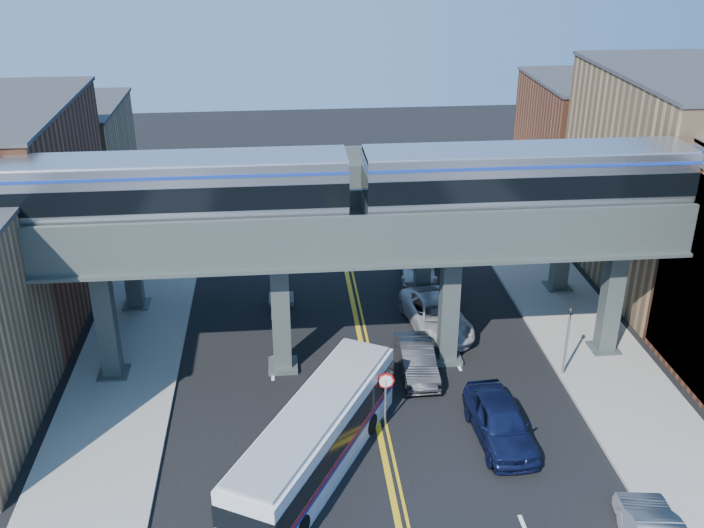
{
  "coord_description": "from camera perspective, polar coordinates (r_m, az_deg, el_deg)",
  "views": [
    {
      "loc": [
        -3.72,
        -24.45,
        20.46
      ],
      "look_at": [
        -0.61,
        8.44,
        5.18
      ],
      "focal_mm": 40.0,
      "sensor_mm": 36.0,
      "label": 1
    }
  ],
  "objects": [
    {
      "name": "building_west_c",
      "position": [
        57.85,
        -20.1,
        6.76
      ],
      "size": [
        8.0,
        10.0,
        8.0
      ],
      "primitive_type": "cube",
      "color": "#9D7851",
      "rests_on": "ground"
    },
    {
      "name": "transit_train",
      "position": [
        36.04,
        12.57,
        5.99
      ],
      "size": [
        45.31,
        2.84,
        3.31
      ],
      "color": "black",
      "rests_on": "elevated_viaduct_near"
    },
    {
      "name": "sidewalk_west",
      "position": [
        40.78,
        -15.73,
        -6.21
      ],
      "size": [
        5.0,
        70.0,
        0.16
      ],
      "primitive_type": "cube",
      "color": "gray",
      "rests_on": "ground"
    },
    {
      "name": "building_east_c",
      "position": [
        60.05,
        16.72,
        8.36
      ],
      "size": [
        8.0,
        10.0,
        9.0
      ],
      "primitive_type": "cube",
      "color": "brown",
      "rests_on": "ground"
    },
    {
      "name": "sidewalk_east",
      "position": [
        42.83,
        16.2,
        -4.69
      ],
      "size": [
        5.0,
        70.0,
        0.16
      ],
      "primitive_type": "cube",
      "color": "gray",
      "rests_on": "ground"
    },
    {
      "name": "elevated_viaduct_near",
      "position": [
        35.54,
        1.05,
        1.63
      ],
      "size": [
        52.0,
        3.6,
        7.4
      ],
      "color": "#434E4D",
      "rests_on": "ground"
    },
    {
      "name": "transit_bus",
      "position": [
        31.28,
        -2.69,
        -12.66
      ],
      "size": [
        7.35,
        10.75,
        2.81
      ],
      "rotation": [
        0.0,
        0.0,
        1.07
      ],
      "color": "silver",
      "rests_on": "ground"
    },
    {
      "name": "traffic_signal",
      "position": [
        37.74,
        15.42,
        -4.94
      ],
      "size": [
        0.15,
        0.18,
        4.1
      ],
      "color": "slate",
      "rests_on": "ground"
    },
    {
      "name": "ground",
      "position": [
        32.1,
        2.59,
        -14.81
      ],
      "size": [
        120.0,
        120.0,
        0.0
      ],
      "primitive_type": "plane",
      "color": "black",
      "rests_on": "ground"
    },
    {
      "name": "car_lane_d",
      "position": [
        46.9,
        4.83,
        -0.14
      ],
      "size": [
        2.71,
        5.34,
        1.49
      ],
      "primitive_type": "imported",
      "rotation": [
        0.0,
        0.0,
        -0.13
      ],
      "color": "#BBBBC0",
      "rests_on": "ground"
    },
    {
      "name": "building_east_b",
      "position": [
        48.37,
        22.36,
        5.52
      ],
      "size": [
        8.0,
        14.0,
        12.0
      ],
      "primitive_type": "cube",
      "color": "#9D7851",
      "rests_on": "ground"
    },
    {
      "name": "car_lane_a",
      "position": [
        33.7,
        10.73,
        -11.18
      ],
      "size": [
        2.36,
        5.34,
        1.79
      ],
      "primitive_type": "imported",
      "rotation": [
        0.0,
        0.0,
        0.05
      ],
      "color": "#0E1435",
      "rests_on": "ground"
    },
    {
      "name": "car_lane_b",
      "position": [
        37.53,
        4.73,
        -6.98
      ],
      "size": [
        1.57,
        4.49,
        1.48
      ],
      "primitive_type": "imported",
      "rotation": [
        0.0,
        0.0,
        -0.0
      ],
      "color": "#28292A",
      "rests_on": "ground"
    },
    {
      "name": "stop_sign",
      "position": [
        33.46,
        2.46,
        -9.19
      ],
      "size": [
        0.76,
        0.09,
        2.63
      ],
      "color": "slate",
      "rests_on": "ground"
    },
    {
      "name": "building_west_b",
      "position": [
        45.59,
        -24.01,
        3.45
      ],
      "size": [
        8.0,
        14.0,
        11.0
      ],
      "primitive_type": "cube",
      "color": "brown",
      "rests_on": "ground"
    },
    {
      "name": "car_lane_c",
      "position": [
        41.32,
        6.15,
        -3.72
      ],
      "size": [
        3.38,
        6.19,
        1.65
      ],
      "primitive_type": "imported",
      "rotation": [
        0.0,
        0.0,
        0.11
      ],
      "color": "#BABABC",
      "rests_on": "ground"
    },
    {
      "name": "elevated_viaduct_far",
      "position": [
        42.03,
        -0.01,
        5.37
      ],
      "size": [
        52.0,
        3.6,
        7.4
      ],
      "color": "#434E4D",
      "rests_on": "ground"
    }
  ]
}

